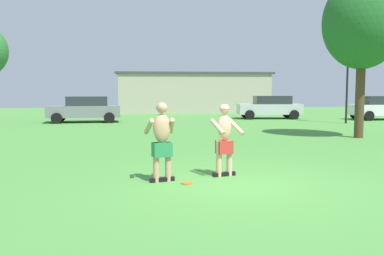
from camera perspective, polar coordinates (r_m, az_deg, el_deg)
ground_plane at (r=8.37m, az=6.64°, el=-7.91°), size 80.00×80.00×0.00m
player_with_cap at (r=9.05m, az=4.57°, el=-1.28°), size 0.74×0.63×1.62m
player_in_green at (r=8.50m, az=-4.24°, el=-1.67°), size 0.65×0.68×1.66m
frisbee at (r=8.43m, az=-0.70°, el=-7.71°), size 0.25×0.25×0.03m
car_silver_near_post at (r=28.73m, az=10.84°, el=2.94°), size 4.40×2.25×1.58m
car_gray_mid_lot at (r=25.74m, az=-14.74°, el=2.61°), size 4.45×2.36×1.58m
car_white_far_end at (r=29.97m, az=25.15°, el=2.63°), size 4.30×2.02×1.58m
lamp_post at (r=25.66m, az=20.94°, el=7.69°), size 0.60×0.24×5.10m
outbuilding_behind_lot at (r=38.24m, az=0.06°, el=4.99°), size 13.71×7.09×3.55m
tree_right_field at (r=18.08m, az=22.76°, el=13.37°), size 3.13×3.13×6.49m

